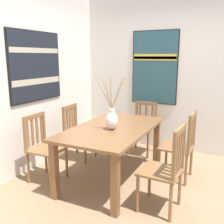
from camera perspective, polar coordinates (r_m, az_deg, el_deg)
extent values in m
cube|color=#8E7051|center=(3.28, 7.33, -18.41)|extent=(6.40, 6.40, 0.03)
cube|color=silver|center=(3.85, -19.50, 7.00)|extent=(6.40, 0.12, 2.70)
cube|color=silver|center=(4.64, 15.29, 8.04)|extent=(0.12, 6.40, 2.70)
cube|color=brown|center=(3.40, 0.14, -3.65)|extent=(1.65, 0.94, 0.03)
cube|color=brown|center=(2.76, 0.73, -15.93)|extent=(0.08, 0.08, 0.71)
cube|color=brown|center=(4.05, 9.85, -6.71)|extent=(0.08, 0.08, 0.71)
cube|color=brown|center=(3.14, -12.67, -12.59)|extent=(0.08, 0.08, 0.71)
cube|color=brown|center=(4.32, -0.22, -5.32)|extent=(0.08, 0.08, 0.71)
ellipsoid|color=silver|center=(3.27, -0.03, -1.93)|extent=(0.18, 0.15, 0.23)
cylinder|color=silver|center=(3.24, -0.03, 0.29)|extent=(0.07, 0.07, 0.05)
cylinder|color=#997F5B|center=(3.16, 1.17, 4.02)|extent=(0.03, 0.17, 0.39)
cylinder|color=#997F5B|center=(3.16, -0.74, 3.59)|extent=(0.13, 0.04, 0.34)
cylinder|color=#997F5B|center=(3.23, 1.52, 4.20)|extent=(0.14, 0.14, 0.39)
cylinder|color=#997F5B|center=(3.18, -1.13, 4.17)|extent=(0.10, 0.09, 0.40)
cylinder|color=#997F5B|center=(3.23, -1.87, 4.32)|extent=(0.05, 0.22, 0.41)
cylinder|color=#997F5B|center=(3.18, -0.23, 4.27)|extent=(0.06, 0.01, 0.41)
cube|color=brown|center=(3.64, 14.07, -7.58)|extent=(0.43, 0.43, 0.03)
cylinder|color=brown|center=(3.61, 10.37, -11.50)|extent=(0.04, 0.04, 0.43)
cylinder|color=brown|center=(3.93, 11.93, -9.55)|extent=(0.04, 0.04, 0.43)
cylinder|color=brown|center=(3.53, 16.09, -12.32)|extent=(0.04, 0.04, 0.43)
cylinder|color=brown|center=(3.86, 17.17, -10.24)|extent=(0.04, 0.04, 0.43)
cube|color=brown|center=(3.36, 16.73, -4.89)|extent=(0.04, 0.04, 0.48)
cube|color=brown|center=(3.71, 17.78, -3.39)|extent=(0.04, 0.04, 0.48)
cube|color=brown|center=(3.48, 17.50, -0.80)|extent=(0.38, 0.04, 0.06)
cube|color=brown|center=(3.40, 16.81, -5.01)|extent=(0.04, 0.02, 0.39)
cube|color=brown|center=(3.47, 17.04, -4.67)|extent=(0.04, 0.02, 0.39)
cube|color=brown|center=(3.54, 17.27, -4.34)|extent=(0.04, 0.02, 0.39)
cube|color=brown|center=(3.61, 17.48, -4.03)|extent=(0.04, 0.02, 0.39)
cube|color=brown|center=(3.68, 17.69, -3.73)|extent=(0.04, 0.02, 0.39)
cube|color=brown|center=(4.45, 6.64, -3.66)|extent=(0.43, 0.43, 0.03)
cylinder|color=brown|center=(4.30, 7.95, -7.44)|extent=(0.04, 0.04, 0.43)
cylinder|color=brown|center=(4.43, 3.53, -6.77)|extent=(0.04, 0.04, 0.43)
cylinder|color=brown|center=(4.63, 9.47, -6.08)|extent=(0.04, 0.04, 0.43)
cylinder|color=brown|center=(4.74, 5.32, -5.50)|extent=(0.04, 0.04, 0.43)
cube|color=brown|center=(4.51, 9.71, -0.57)|extent=(0.04, 0.04, 0.43)
cube|color=brown|center=(4.63, 5.48, -0.12)|extent=(0.04, 0.04, 0.43)
cube|color=brown|center=(4.54, 7.63, 1.92)|extent=(0.04, 0.38, 0.06)
cube|color=brown|center=(4.54, 8.91, -0.67)|extent=(0.02, 0.04, 0.34)
cube|color=brown|center=(4.57, 7.56, -0.53)|extent=(0.02, 0.04, 0.34)
cube|color=brown|center=(4.61, 6.23, -0.39)|extent=(0.02, 0.04, 0.34)
cube|color=brown|center=(4.22, -7.00, -4.58)|extent=(0.44, 0.44, 0.03)
cylinder|color=brown|center=(4.35, -3.67, -7.11)|extent=(0.04, 0.04, 0.43)
cylinder|color=brown|center=(4.06, -5.97, -8.63)|extent=(0.04, 0.04, 0.43)
cylinder|color=brown|center=(4.52, -7.78, -6.47)|extent=(0.04, 0.04, 0.43)
cylinder|color=brown|center=(4.23, -10.28, -7.86)|extent=(0.04, 0.04, 0.43)
cube|color=brown|center=(4.40, -8.06, -0.83)|extent=(0.04, 0.04, 0.43)
cube|color=brown|center=(4.11, -10.64, -1.86)|extent=(0.04, 0.04, 0.43)
cube|color=brown|center=(4.21, -9.39, 1.12)|extent=(0.38, 0.05, 0.06)
cube|color=brown|center=(4.38, -8.24, -1.09)|extent=(0.04, 0.02, 0.34)
cube|color=brown|center=(4.32, -8.76, -1.31)|extent=(0.04, 0.02, 0.34)
cube|color=brown|center=(4.26, -9.30, -1.52)|extent=(0.04, 0.02, 0.34)
cube|color=brown|center=(4.19, -9.85, -1.75)|extent=(0.04, 0.02, 0.34)
cube|color=brown|center=(4.13, -10.42, -1.98)|extent=(0.04, 0.02, 0.34)
cube|color=brown|center=(3.57, -14.23, -7.99)|extent=(0.43, 0.43, 0.03)
cylinder|color=brown|center=(3.68, -10.03, -10.96)|extent=(0.04, 0.04, 0.43)
cylinder|color=brown|center=(3.42, -13.57, -12.98)|extent=(0.04, 0.04, 0.43)
cylinder|color=brown|center=(3.89, -14.44, -9.89)|extent=(0.04, 0.04, 0.43)
cylinder|color=brown|center=(3.65, -18.10, -11.67)|extent=(0.04, 0.04, 0.43)
cube|color=brown|center=(3.75, -14.93, -3.27)|extent=(0.04, 0.04, 0.45)
cube|color=brown|center=(3.50, -18.72, -4.64)|extent=(0.04, 0.04, 0.45)
cube|color=brown|center=(3.57, -16.95, -0.94)|extent=(0.38, 0.04, 0.06)
cube|color=brown|center=(3.72, -15.35, -3.65)|extent=(0.04, 0.02, 0.36)
cube|color=brown|center=(3.66, -16.27, -3.99)|extent=(0.04, 0.02, 0.36)
cube|color=brown|center=(3.59, -17.23, -4.34)|extent=(0.04, 0.02, 0.36)
cube|color=brown|center=(3.53, -18.22, -4.70)|extent=(0.04, 0.02, 0.36)
cube|color=brown|center=(2.89, 10.61, -12.78)|extent=(0.44, 0.44, 0.03)
cylinder|color=brown|center=(2.90, 5.70, -17.60)|extent=(0.04, 0.04, 0.43)
cylinder|color=brown|center=(3.19, 8.33, -14.68)|extent=(0.04, 0.04, 0.43)
cylinder|color=brown|center=(2.80, 12.88, -19.03)|extent=(0.04, 0.04, 0.43)
cylinder|color=brown|center=(3.10, 14.80, -15.82)|extent=(0.04, 0.04, 0.43)
cube|color=brown|center=(2.58, 13.61, -9.69)|extent=(0.04, 0.04, 0.50)
cube|color=brown|center=(2.91, 15.52, -7.26)|extent=(0.04, 0.04, 0.50)
cube|color=brown|center=(2.67, 14.88, -3.96)|extent=(0.38, 0.05, 0.06)
cube|color=brown|center=(2.61, 13.76, -9.79)|extent=(0.04, 0.02, 0.41)
cube|color=brown|center=(2.68, 14.20, -9.23)|extent=(0.04, 0.02, 0.41)
cube|color=brown|center=(2.75, 14.61, -8.70)|extent=(0.04, 0.02, 0.41)
cube|color=brown|center=(2.82, 15.00, -8.19)|extent=(0.04, 0.02, 0.41)
cube|color=brown|center=(2.89, 15.37, -7.71)|extent=(0.04, 0.02, 0.41)
cube|color=black|center=(3.96, -16.59, 9.67)|extent=(1.05, 0.04, 1.01)
cube|color=black|center=(3.95, -16.35, 9.68)|extent=(1.02, 0.01, 0.98)
cube|color=#B2A893|center=(3.96, -16.11, 6.57)|extent=(0.99, 0.00, 0.09)
cube|color=#B2A893|center=(3.94, -16.50, 12.98)|extent=(0.99, 0.00, 0.07)
cube|color=black|center=(4.69, 9.45, 9.68)|extent=(0.04, 0.82, 1.28)
cube|color=#284C56|center=(4.67, 9.37, 9.68)|extent=(0.01, 0.79, 1.25)
cube|color=gold|center=(4.66, 9.44, 12.09)|extent=(0.00, 0.76, 0.08)
cube|color=gold|center=(4.66, 9.43, 11.78)|extent=(0.00, 0.76, 0.05)
cube|color=gold|center=(4.66, 9.42, 11.62)|extent=(0.00, 0.76, 0.07)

